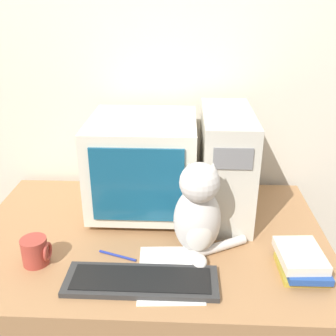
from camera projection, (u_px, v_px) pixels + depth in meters
The scene contains 10 objects.
wall_back at pixel (157, 82), 1.79m from camera, with size 7.00×0.05×2.50m.
desk at pixel (151, 309), 1.68m from camera, with size 1.36×0.89×0.77m.
crt_monitor at pixel (143, 164), 1.62m from camera, with size 0.43×0.43×0.40m.
computer_tower at pixel (225, 164), 1.59m from camera, with size 0.20×0.45×0.44m.
keyboard at pixel (141, 281), 1.26m from camera, with size 0.49×0.16×0.02m.
cat at pixel (198, 213), 1.36m from camera, with size 0.28×0.22×0.36m.
book_stack at pixel (301, 261), 1.31m from camera, with size 0.16×0.20×0.07m.
pen at pixel (118, 256), 1.39m from camera, with size 0.14×0.06×0.01m.
paper_sheet at pixel (170, 273), 1.31m from camera, with size 0.23×0.31×0.00m.
mug at pixel (36, 251), 1.34m from camera, with size 0.09×0.09×0.10m.
Camera 1 is at (0.13, -0.84, 1.63)m, focal length 42.00 mm.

